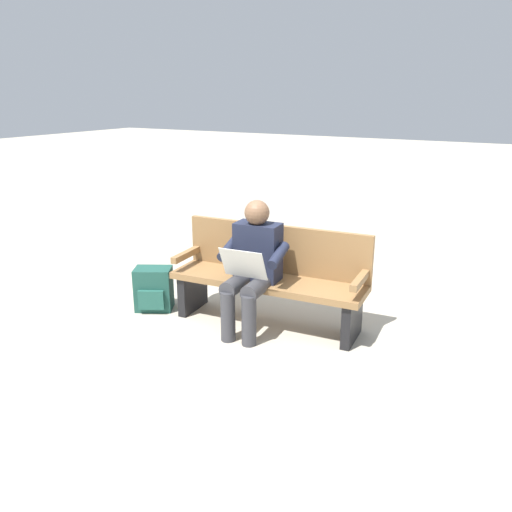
% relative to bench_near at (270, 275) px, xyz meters
% --- Properties ---
extents(ground_plane, '(40.00, 40.00, 0.00)m').
position_rel_bench_near_xyz_m(ground_plane, '(-0.01, 0.07, -0.46)').
color(ground_plane, '#B7AD99').
extents(bench_near, '(1.83, 0.62, 0.90)m').
position_rel_bench_near_xyz_m(bench_near, '(0.00, 0.00, 0.00)').
color(bench_near, olive).
rests_on(bench_near, ground).
extents(person_seated, '(0.59, 0.59, 1.18)m').
position_rel_bench_near_xyz_m(person_seated, '(0.05, 0.24, 0.17)').
color(person_seated, '#1E2338').
rests_on(person_seated, ground).
extents(backpack, '(0.42, 0.38, 0.43)m').
position_rel_bench_near_xyz_m(backpack, '(1.13, 0.32, -0.25)').
color(backpack, '#1E4C42').
rests_on(backpack, ground).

